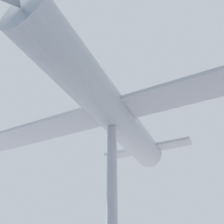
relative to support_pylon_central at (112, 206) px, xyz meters
name	(u,v)px	position (x,y,z in m)	size (l,w,h in m)	color
support_pylon_central	(112,206)	(0.00, 0.00, 0.00)	(0.45, 0.45, 7.29)	#B7B7BC
suspended_airplane	(110,109)	(-0.03, 0.27, 4.57)	(19.44, 14.27, 2.75)	#B2B7BC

